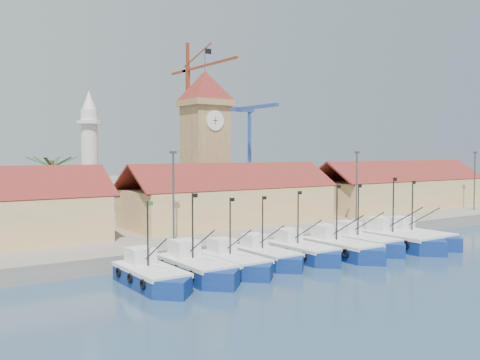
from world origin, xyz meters
TOP-DOWN VIEW (x-y plane):
  - ground at (0.00, 0.00)m, footprint 400.00×400.00m
  - quay at (0.00, 24.00)m, footprint 140.00×32.00m
  - terminal at (0.00, 110.00)m, footprint 240.00×80.00m
  - boat_0 at (-19.01, 1.94)m, footprint 3.36×9.21m
  - boat_1 at (-14.78, 2.28)m, footprint 3.57×9.78m
  - boat_2 at (-10.90, 2.57)m, footprint 3.28×8.99m
  - boat_3 at (-6.77, 3.36)m, footprint 3.23×8.84m
  - boat_4 at (-2.50, 3.24)m, footprint 3.39×9.28m
  - boat_5 at (1.63, 2.05)m, footprint 3.66×10.02m
  - boat_6 at (5.88, 3.18)m, footprint 3.58×9.81m
  - boat_7 at (9.97, 1.84)m, footprint 3.92×10.73m
  - boat_8 at (13.44, 2.08)m, footprint 3.68×10.07m
  - hall_center at (0.00, 20.00)m, footprint 27.04×10.13m
  - hall_right at (32.00, 20.00)m, footprint 31.20×10.13m
  - clock_tower at (0.00, 26.00)m, footprint 5.80×5.80m
  - minaret at (-15.00, 28.00)m, footprint 3.00×3.00m
  - palm_tree at (-20.00, 26.00)m, footprint 5.60×5.03m
  - lamp_posts at (0.50, 12.00)m, footprint 80.70×0.25m
  - crane_red_right at (40.95, 103.03)m, footprint 1.00×36.06m
  - gantry at (62.00, 106.65)m, footprint 13.00×22.00m

SIDE VIEW (x-z plane):
  - ground at x=0.00m, z-range 0.00..0.00m
  - boat_3 at x=-6.77m, z-range -2.65..4.04m
  - boat_2 at x=-10.90m, z-range -2.70..4.11m
  - boat_0 at x=-19.01m, z-range -2.76..4.20m
  - boat_4 at x=-2.50m, z-range -2.78..4.24m
  - quay at x=0.00m, z-range 0.00..1.50m
  - boat_1 at x=-14.78m, z-range -2.94..4.47m
  - boat_6 at x=5.88m, z-range -2.94..4.48m
  - boat_5 at x=1.63m, z-range -3.01..4.58m
  - boat_8 at x=13.44m, z-range -3.02..4.60m
  - boat_7 at x=9.97m, z-range -3.22..4.90m
  - terminal at x=0.00m, z-range 0.00..2.00m
  - hall_center at x=0.00m, z-range 0.18..7.79m
  - hall_right at x=32.00m, z-range 0.18..7.79m
  - palm_tree at x=-20.00m, z-range 2.05..10.44m
  - lamp_posts at x=0.50m, z-range 1.96..10.99m
  - minaret at x=-15.00m, z-range 1.58..17.88m
  - clock_tower at x=0.00m, z-range 0.61..23.31m
  - gantry at x=62.00m, z-range 8.44..31.64m
  - crane_red_right at x=40.95m, z-range 4.51..45.30m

